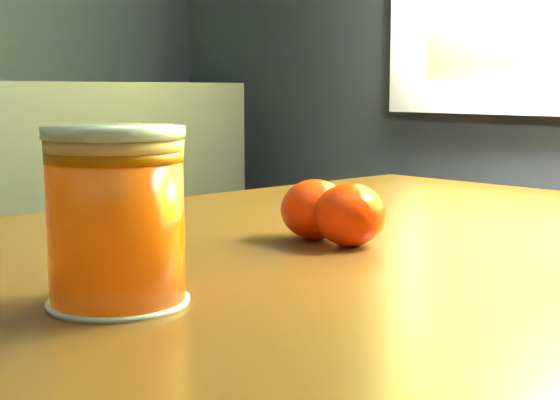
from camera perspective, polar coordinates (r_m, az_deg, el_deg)
table at (r=0.68m, az=3.89°, el=-11.36°), size 1.09×0.84×0.75m
juice_glass at (r=0.48m, az=-11.88°, el=-1.25°), size 0.09×0.09×0.11m
orange_front at (r=0.66m, az=5.14°, el=-1.09°), size 0.06×0.06×0.05m
orange_back at (r=0.69m, az=2.56°, el=-0.69°), size 0.08×0.08×0.05m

